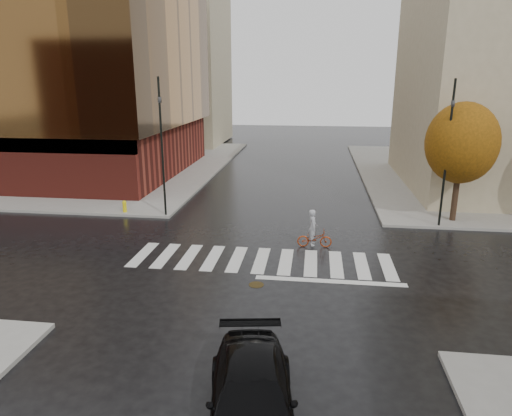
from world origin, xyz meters
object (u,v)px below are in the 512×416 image
(cyclist, at_px, (314,234))
(traffic_light_nw, at_px, (161,138))
(traffic_light_ne, at_px, (448,144))
(fire_hydrant, at_px, (125,206))
(sedan, at_px, (252,399))

(cyclist, relative_size, traffic_light_nw, 0.24)
(traffic_light_ne, xyz_separation_m, fire_hydrant, (-17.88, 0.20, -4.02))
(traffic_light_ne, bearing_deg, cyclist, 20.81)
(cyclist, height_order, fire_hydrant, cyclist)
(sedan, height_order, fire_hydrant, sedan)
(sedan, xyz_separation_m, traffic_light_ne, (8.03, 15.76, 3.83))
(fire_hydrant, bearing_deg, traffic_light_nw, -4.43)
(cyclist, xyz_separation_m, traffic_light_nw, (-8.60, 3.80, 3.98))
(sedan, bearing_deg, cyclist, 74.73)
(sedan, distance_m, traffic_light_nw, 17.79)
(traffic_light_nw, bearing_deg, fire_hydrant, -92.08)
(cyclist, distance_m, traffic_light_ne, 8.65)
(sedan, height_order, traffic_light_nw, traffic_light_nw)
(traffic_light_nw, bearing_deg, traffic_light_ne, 92.36)
(traffic_light_ne, height_order, fire_hydrant, traffic_light_ne)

